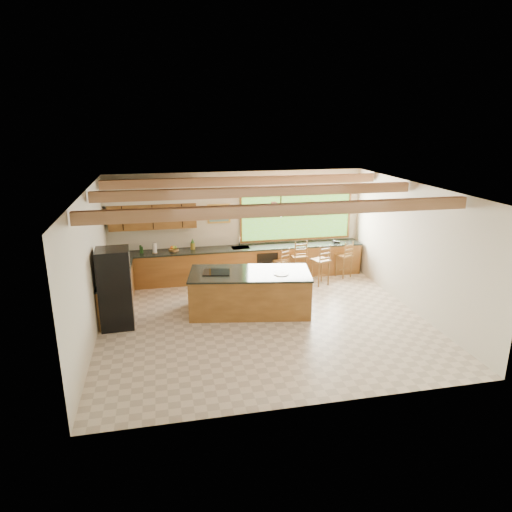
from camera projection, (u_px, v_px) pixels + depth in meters
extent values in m
plane|color=beige|center=(263.00, 321.00, 10.33)|extent=(7.20, 7.20, 0.00)
cube|color=beige|center=(238.00, 225.00, 12.93)|extent=(7.20, 0.04, 3.00)
cube|color=beige|center=(312.00, 320.00, 6.85)|extent=(7.20, 0.04, 3.00)
cube|color=beige|center=(90.00, 268.00, 9.18)|extent=(0.04, 6.50, 3.00)
cube|color=beige|center=(414.00, 248.00, 10.61)|extent=(0.04, 6.50, 3.00)
cube|color=tan|center=(264.00, 189.00, 9.46)|extent=(7.20, 6.50, 0.04)
cube|color=#9A6F4D|center=(284.00, 210.00, 8.00)|extent=(7.10, 0.15, 0.22)
cube|color=#9A6F4D|center=(259.00, 192.00, 9.97)|extent=(7.10, 0.15, 0.22)
cube|color=#9A6F4D|center=(244.00, 181.00, 11.65)|extent=(7.10, 0.15, 0.22)
cube|color=brown|center=(153.00, 216.00, 12.17)|extent=(2.30, 0.35, 0.70)
cube|color=beige|center=(151.00, 194.00, 11.94)|extent=(2.60, 0.50, 0.48)
cylinder|color=#FFEABF|center=(124.00, 203.00, 11.86)|extent=(0.10, 0.10, 0.01)
cylinder|color=#FFEABF|center=(179.00, 202.00, 12.14)|extent=(0.10, 0.10, 0.01)
cube|color=#76BE44|center=(296.00, 216.00, 13.19)|extent=(3.20, 0.04, 1.30)
cube|color=gold|center=(219.00, 214.00, 12.70)|extent=(0.64, 0.03, 0.54)
cube|color=#3B6B4F|center=(219.00, 214.00, 12.68)|extent=(0.54, 0.01, 0.44)
cube|color=brown|center=(241.00, 264.00, 12.92)|extent=(7.00, 0.65, 0.88)
cube|color=black|center=(241.00, 248.00, 12.79)|extent=(7.04, 0.69, 0.04)
cube|color=brown|center=(117.00, 292.00, 10.82)|extent=(0.65, 2.35, 0.88)
cube|color=black|center=(115.00, 274.00, 10.68)|extent=(0.69, 2.39, 0.04)
cube|color=black|center=(267.00, 266.00, 12.76)|extent=(0.60, 0.02, 0.78)
cube|color=silver|center=(241.00, 248.00, 12.79)|extent=(0.50, 0.38, 0.03)
cylinder|color=silver|center=(239.00, 241.00, 12.93)|extent=(0.03, 0.03, 0.30)
cylinder|color=silver|center=(240.00, 237.00, 12.80)|extent=(0.03, 0.20, 0.03)
cylinder|color=silver|center=(155.00, 248.00, 12.21)|extent=(0.12, 0.12, 0.29)
cylinder|color=#1D4019|center=(142.00, 250.00, 12.21)|extent=(0.05, 0.05, 0.18)
cylinder|color=#1D4019|center=(141.00, 249.00, 12.22)|extent=(0.06, 0.06, 0.22)
cube|color=black|center=(336.00, 242.00, 13.25)|extent=(0.19, 0.16, 0.08)
cube|color=brown|center=(250.00, 293.00, 10.72)|extent=(2.93, 1.73, 0.93)
cube|color=black|center=(250.00, 273.00, 10.57)|extent=(2.98, 1.78, 0.04)
cube|color=black|center=(216.00, 272.00, 10.54)|extent=(0.69, 0.59, 0.02)
cylinder|color=silver|center=(281.00, 274.00, 10.43)|extent=(0.34, 0.34, 0.02)
cube|color=black|center=(115.00, 289.00, 9.81)|extent=(0.72, 0.70, 1.77)
cube|color=silver|center=(132.00, 287.00, 9.88)|extent=(0.02, 0.05, 1.62)
cube|color=brown|center=(281.00, 261.00, 12.66)|extent=(0.46, 0.46, 0.04)
cylinder|color=brown|center=(278.00, 273.00, 12.59)|extent=(0.03, 0.03, 0.57)
cylinder|color=brown|center=(287.00, 273.00, 12.65)|extent=(0.03, 0.03, 0.57)
cylinder|color=brown|center=(275.00, 270.00, 12.85)|extent=(0.03, 0.03, 0.57)
cylinder|color=brown|center=(285.00, 270.00, 12.91)|extent=(0.03, 0.03, 0.57)
cube|color=brown|center=(298.00, 256.00, 12.72)|extent=(0.45, 0.45, 0.04)
cylinder|color=brown|center=(294.00, 271.00, 12.64)|extent=(0.04, 0.04, 0.69)
cylinder|color=brown|center=(306.00, 270.00, 12.71)|extent=(0.04, 0.04, 0.69)
cylinder|color=brown|center=(291.00, 267.00, 12.95)|extent=(0.04, 0.04, 0.69)
cylinder|color=brown|center=(302.00, 266.00, 13.02)|extent=(0.04, 0.04, 0.69)
cube|color=brown|center=(321.00, 260.00, 12.41)|extent=(0.51, 0.51, 0.04)
cylinder|color=brown|center=(316.00, 275.00, 12.33)|extent=(0.04, 0.04, 0.68)
cylinder|color=brown|center=(328.00, 274.00, 12.39)|extent=(0.04, 0.04, 0.68)
cylinder|color=brown|center=(313.00, 271.00, 12.63)|extent=(0.04, 0.04, 0.68)
cylinder|color=brown|center=(324.00, 270.00, 12.70)|extent=(0.04, 0.04, 0.68)
cube|color=brown|center=(344.00, 255.00, 13.01)|extent=(0.50, 0.50, 0.04)
cylinder|color=brown|center=(340.00, 268.00, 12.94)|extent=(0.04, 0.04, 0.63)
cylinder|color=brown|center=(350.00, 268.00, 13.00)|extent=(0.04, 0.04, 0.63)
cylinder|color=brown|center=(336.00, 265.00, 13.22)|extent=(0.04, 0.04, 0.63)
cylinder|color=brown|center=(346.00, 264.00, 13.28)|extent=(0.04, 0.04, 0.63)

